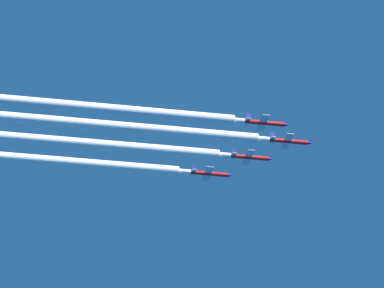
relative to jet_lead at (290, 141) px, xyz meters
name	(u,v)px	position (x,y,z in m)	size (l,w,h in m)	color
jet_lead	(290,141)	(0.00, 0.00, 0.00)	(7.83, 11.41, 2.74)	red
jet_left_wingman	(251,157)	(-8.04, -8.21, -0.98)	(7.83, 11.41, 2.74)	red
jet_right_wingman	(266,123)	(9.28, -8.28, -0.86)	(7.83, 11.41, 2.74)	red
jet_outer_left	(211,174)	(-17.23, -16.90, -1.67)	(7.83, 11.41, 2.74)	red
smoke_trail_lead	(109,126)	(0.00, -45.39, -0.03)	(2.46, 80.37, 2.46)	white
smoke_trail_left_wingman	(71,142)	(-8.04, -53.72, -1.01)	(2.46, 80.60, 2.46)	white
smoke_trail_right_wingman	(102,108)	(9.28, -48.19, -0.89)	(2.46, 69.38, 2.46)	white
smoke_trail_outer_left	(29,159)	(-17.23, -63.66, -1.70)	(2.46, 83.11, 2.46)	white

